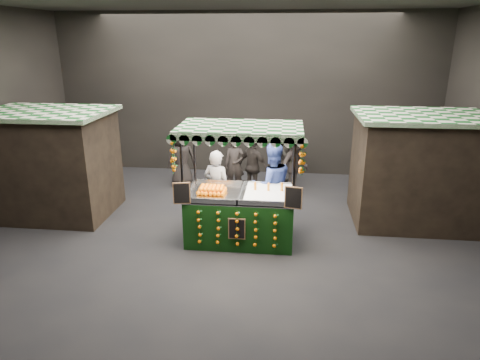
# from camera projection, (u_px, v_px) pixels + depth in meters

# --- Properties ---
(ground) EXTENTS (12.00, 12.00, 0.00)m
(ground) POSITION_uv_depth(u_px,v_px,m) (223.00, 239.00, 9.46)
(ground) COLOR black
(ground) RESTS_ON ground
(market_hall) EXTENTS (12.10, 10.10, 5.05)m
(market_hall) POSITION_uv_depth(u_px,v_px,m) (221.00, 83.00, 8.38)
(market_hall) COLOR black
(market_hall) RESTS_ON ground
(neighbour_stall_left) EXTENTS (3.00, 2.20, 2.60)m
(neighbour_stall_left) POSITION_uv_depth(u_px,v_px,m) (51.00, 163.00, 10.45)
(neighbour_stall_left) COLOR black
(neighbour_stall_left) RESTS_ON ground
(neighbour_stall_right) EXTENTS (3.00, 2.20, 2.60)m
(neighbour_stall_right) POSITION_uv_depth(u_px,v_px,m) (417.00, 169.00, 9.99)
(neighbour_stall_right) COLOR black
(neighbour_stall_right) RESTS_ON ground
(juice_stall) EXTENTS (2.63, 1.55, 2.55)m
(juice_stall) POSITION_uv_depth(u_px,v_px,m) (241.00, 207.00, 9.13)
(juice_stall) COLOR black
(juice_stall) RESTS_ON ground
(vendor_grey) EXTENTS (0.76, 0.62, 1.82)m
(vendor_grey) POSITION_uv_depth(u_px,v_px,m) (217.00, 188.00, 9.92)
(vendor_grey) COLOR gray
(vendor_grey) RESTS_ON ground
(vendor_blue) EXTENTS (1.18, 1.06, 2.02)m
(vendor_blue) POSITION_uv_depth(u_px,v_px,m) (272.00, 186.00, 9.79)
(vendor_blue) COLOR navy
(vendor_blue) RESTS_ON ground
(shopper_0) EXTENTS (0.60, 0.41, 1.59)m
(shopper_0) POSITION_uv_depth(u_px,v_px,m) (235.00, 165.00, 12.11)
(shopper_0) COLOR #2E2825
(shopper_0) RESTS_ON ground
(shopper_1) EXTENTS (1.06, 0.98, 1.76)m
(shopper_1) POSITION_uv_depth(u_px,v_px,m) (371.00, 172.00, 11.16)
(shopper_1) COLOR #2A2422
(shopper_1) RESTS_ON ground
(shopper_2) EXTENTS (1.03, 0.88, 1.65)m
(shopper_2) POSITION_uv_depth(u_px,v_px,m) (253.00, 166.00, 11.86)
(shopper_2) COLOR black
(shopper_2) RESTS_ON ground
(shopper_3) EXTENTS (1.19, 1.25, 1.70)m
(shopper_3) POSITION_uv_depth(u_px,v_px,m) (295.00, 163.00, 12.06)
(shopper_3) COLOR #282220
(shopper_3) RESTS_ON ground
(shopper_4) EXTENTS (0.95, 0.77, 1.70)m
(shopper_4) POSITION_uv_depth(u_px,v_px,m) (181.00, 159.00, 12.50)
(shopper_4) COLOR black
(shopper_4) RESTS_ON ground
(shopper_5) EXTENTS (0.72, 1.67, 1.74)m
(shopper_5) POSITION_uv_depth(u_px,v_px,m) (284.00, 156.00, 12.66)
(shopper_5) COLOR #2A2622
(shopper_5) RESTS_ON ground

